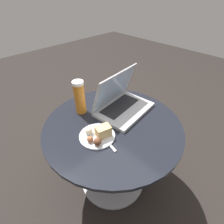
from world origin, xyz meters
TOP-DOWN VIEW (x-y plane):
  - ground_plane at (0.00, 0.00)m, footprint 6.00×6.00m
  - table at (0.00, 0.00)m, footprint 0.72×0.72m
  - laptop at (0.13, 0.06)m, footprint 0.33×0.26m
  - beer_glass at (-0.05, 0.20)m, footprint 0.06×0.06m
  - snack_plate at (-0.12, -0.02)m, footprint 0.17×0.17m
  - fork at (-0.10, -0.04)m, footprint 0.05×0.18m

SIDE VIEW (x-z plane):
  - ground_plane at x=0.00m, z-range 0.00..0.00m
  - table at x=0.00m, z-range 0.11..0.62m
  - fork at x=-0.10m, z-range 0.50..0.51m
  - snack_plate at x=-0.12m, z-range 0.49..0.55m
  - laptop at x=0.13m, z-range 0.44..0.66m
  - beer_glass at x=-0.05m, z-range 0.50..0.70m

